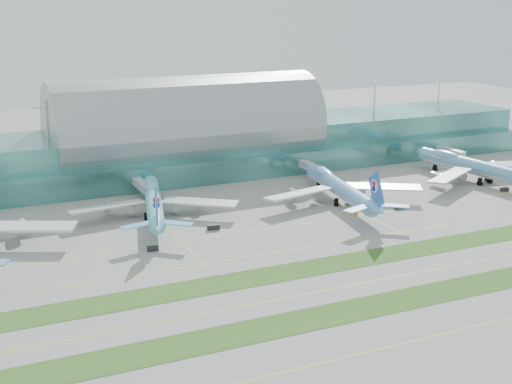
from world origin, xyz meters
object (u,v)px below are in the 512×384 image
terminal (187,141)px  airliner_b (153,201)px  airliner_c (340,187)px  airliner_d (477,167)px

terminal → airliner_b: size_ratio=4.99×
airliner_b → airliner_c: (70.31, -12.05, 0.29)m
terminal → airliner_c: size_ratio=4.69×
airliner_c → terminal: bearing=126.1°
airliner_b → airliner_d: bearing=10.5°
terminal → airliner_c: 80.40m
airliner_c → airliner_d: 69.55m
terminal → airliner_b: bearing=-119.7°
airliner_b → airliner_c: 71.33m
airliner_c → airliner_d: size_ratio=0.93×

